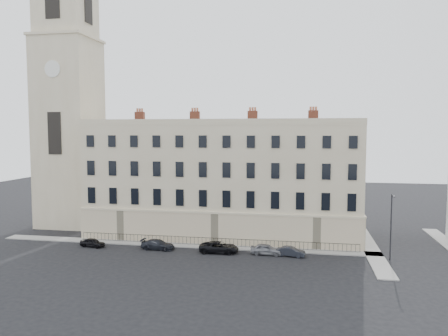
{
  "coord_description": "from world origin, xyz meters",
  "views": [
    {
      "loc": [
        4.78,
        -46.78,
        14.21
      ],
      "look_at": [
        -5.55,
        10.0,
        9.4
      ],
      "focal_mm": 35.0,
      "sensor_mm": 36.0,
      "label": 1
    }
  ],
  "objects": [
    {
      "name": "pavement_terrace",
      "position": [
        -10.0,
        5.0,
        0.06
      ],
      "size": [
        48.0,
        2.0,
        0.12
      ],
      "primitive_type": "cube",
      "color": "gray",
      "rests_on": "ground"
    },
    {
      "name": "terrace",
      "position": [
        -5.97,
        11.97,
        7.5
      ],
      "size": [
        36.22,
        12.22,
        17.0
      ],
      "color": "#C6B693",
      "rests_on": "ground"
    },
    {
      "name": "car_f",
      "position": [
        3.54,
        2.62,
        0.54
      ],
      "size": [
        3.44,
        1.64,
        1.09
      ],
      "primitive_type": "imported",
      "rotation": [
        0.0,
        0.0,
        1.42
      ],
      "color": "#21242C",
      "rests_on": "ground"
    },
    {
      "name": "car_e",
      "position": [
        0.74,
        2.8,
        0.63
      ],
      "size": [
        3.73,
        1.63,
        1.25
      ],
      "primitive_type": "imported",
      "rotation": [
        0.0,
        0.0,
        1.53
      ],
      "color": "slate",
      "rests_on": "ground"
    },
    {
      "name": "church_tower",
      "position": [
        -30.0,
        14.0,
        18.66
      ],
      "size": [
        8.0,
        8.13,
        44.0
      ],
      "color": "#C6B693",
      "rests_on": "ground"
    },
    {
      "name": "car_b",
      "position": [
        -12.56,
        2.69,
        0.53
      ],
      "size": [
        3.37,
        1.59,
        1.07
      ],
      "primitive_type": "imported",
      "rotation": [
        0.0,
        0.0,
        1.42
      ],
      "color": "slate",
      "rests_on": "ground"
    },
    {
      "name": "car_d",
      "position": [
        -4.81,
        2.66,
        0.64
      ],
      "size": [
        4.73,
        2.34,
        1.29
      ],
      "primitive_type": "imported",
      "rotation": [
        0.0,
        0.0,
        1.62
      ],
      "color": "black",
      "rests_on": "ground"
    },
    {
      "name": "pavement_east_return",
      "position": [
        13.0,
        8.0,
        0.06
      ],
      "size": [
        2.0,
        24.0,
        0.12
      ],
      "primitive_type": "cube",
      "color": "gray",
      "rests_on": "ground"
    },
    {
      "name": "streetlamp",
      "position": [
        14.42,
        2.98,
        4.12
      ],
      "size": [
        0.19,
        1.61,
        7.43
      ],
      "rotation": [
        0.0,
        0.0,
        0.02
      ],
      "color": "#28282C",
      "rests_on": "ground"
    },
    {
      "name": "car_a",
      "position": [
        -20.69,
        2.4,
        0.54
      ],
      "size": [
        3.31,
        1.74,
        1.07
      ],
      "primitive_type": "imported",
      "rotation": [
        0.0,
        0.0,
        1.41
      ],
      "color": "black",
      "rests_on": "ground"
    },
    {
      "name": "car_c",
      "position": [
        -12.37,
        2.71,
        0.6
      ],
      "size": [
        4.2,
        1.9,
        1.19
      ],
      "primitive_type": "imported",
      "rotation": [
        0.0,
        0.0,
        1.51
      ],
      "color": "black",
      "rests_on": "ground"
    },
    {
      "name": "railings",
      "position": [
        -6.0,
        5.4,
        0.55
      ],
      "size": [
        35.0,
        0.04,
        0.96
      ],
      "color": "black",
      "rests_on": "ground"
    },
    {
      "name": "ground",
      "position": [
        0.0,
        0.0,
        0.0
      ],
      "size": [
        160.0,
        160.0,
        0.0
      ],
      "primitive_type": "plane",
      "color": "black",
      "rests_on": "ground"
    }
  ]
}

